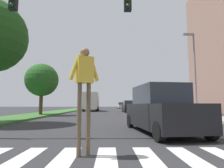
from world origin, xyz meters
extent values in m
plane|color=#2D2D30|center=(0.00, 30.00, 0.00)|extent=(140.00, 140.00, 0.00)
cube|color=silver|center=(-1.80, 8.93, 0.00)|extent=(0.45, 2.20, 0.01)
cube|color=silver|center=(-0.90, 8.93, 0.00)|extent=(0.45, 2.20, 0.01)
cube|color=silver|center=(0.00, 8.93, 0.00)|extent=(0.45, 2.20, 0.01)
cube|color=silver|center=(0.90, 8.93, 0.00)|extent=(0.45, 2.20, 0.01)
cube|color=silver|center=(1.80, 8.93, 0.00)|extent=(0.45, 2.20, 0.01)
cube|color=#386B2D|center=(-7.42, 28.00, 0.07)|extent=(3.50, 64.00, 0.15)
cylinder|color=#4C3823|center=(-7.10, 24.62, 1.42)|extent=(0.36, 0.36, 2.55)
sphere|color=#23561E|center=(-7.10, 24.62, 3.73)|extent=(3.44, 3.44, 3.44)
cube|color=#9E9991|center=(8.26, 28.00, 0.07)|extent=(3.00, 64.00, 0.15)
cube|color=black|center=(-3.60, 11.66, 5.10)|extent=(0.28, 0.20, 0.80)
sphere|color=#0F3F19|center=(-3.60, 11.54, 4.84)|extent=(0.16, 0.16, 0.16)
cube|color=black|center=(0.75, 11.66, 5.10)|extent=(0.28, 0.20, 0.80)
sphere|color=#0F3F19|center=(0.75, 11.54, 4.84)|extent=(0.16, 0.16, 0.16)
cylinder|color=slate|center=(7.76, 21.36, 3.90)|extent=(0.14, 0.14, 7.50)
cube|color=gray|center=(7.26, 21.36, 7.55)|extent=(0.90, 0.24, 0.16)
cylinder|color=brown|center=(-0.43, 9.26, 0.82)|extent=(0.14, 0.14, 1.65)
cylinder|color=brown|center=(-0.62, 9.15, 0.82)|extent=(0.14, 0.14, 1.65)
cube|color=gold|center=(-0.53, 9.21, 1.96)|extent=(0.45, 0.39, 0.62)
cylinder|color=gold|center=(-0.32, 9.32, 1.99)|extent=(0.28, 0.20, 0.58)
cylinder|color=gold|center=(-0.74, 9.09, 1.99)|extent=(0.28, 0.20, 0.58)
sphere|color=#8C664C|center=(-0.53, 9.21, 2.38)|extent=(0.30, 0.30, 0.22)
cube|color=black|center=(2.22, 12.70, 0.70)|extent=(2.48, 4.81, 0.96)
cube|color=#2D333D|center=(2.19, 12.92, 1.58)|extent=(1.99, 2.73, 0.79)
cylinder|color=black|center=(3.32, 10.97, 0.32)|extent=(0.30, 0.66, 0.64)
cylinder|color=black|center=(1.59, 10.75, 0.32)|extent=(0.30, 0.66, 0.64)
cylinder|color=black|center=(2.84, 14.64, 0.32)|extent=(0.30, 0.66, 0.64)
cylinder|color=black|center=(1.11, 14.42, 0.32)|extent=(0.30, 0.66, 0.64)
cube|color=black|center=(3.08, 33.09, 0.64)|extent=(1.95, 4.62, 0.83)
cube|color=#2D333D|center=(3.07, 33.32, 1.39)|extent=(1.67, 2.09, 0.68)
cylinder|color=black|center=(3.96, 31.27, 0.32)|extent=(0.23, 0.64, 0.64)
cylinder|color=black|center=(2.27, 31.23, 0.32)|extent=(0.23, 0.64, 0.64)
cylinder|color=black|center=(3.88, 34.95, 0.32)|extent=(0.23, 0.64, 0.64)
cylinder|color=black|center=(2.19, 34.91, 0.32)|extent=(0.23, 0.64, 0.64)
cube|color=silver|center=(-3.03, 41.80, 0.62)|extent=(2.04, 4.20, 0.79)
cube|color=#2D333D|center=(-3.02, 41.59, 1.34)|extent=(1.67, 1.95, 0.65)
cylinder|color=black|center=(-3.94, 43.33, 0.32)|extent=(0.27, 0.65, 0.64)
cylinder|color=black|center=(-2.36, 43.44, 0.32)|extent=(0.27, 0.65, 0.64)
cylinder|color=black|center=(-3.70, 40.15, 0.32)|extent=(0.27, 0.65, 0.64)
cylinder|color=black|center=(-2.12, 40.27, 0.32)|extent=(0.27, 0.65, 0.64)
cube|color=#B7B7BC|center=(3.35, 56.62, 0.64)|extent=(2.14, 4.71, 0.83)
cube|color=#2D333D|center=(3.33, 56.84, 1.39)|extent=(1.72, 2.18, 0.68)
cylinder|color=black|center=(4.30, 54.84, 0.32)|extent=(0.27, 0.66, 0.64)
cylinder|color=black|center=(2.69, 54.71, 0.32)|extent=(0.27, 0.66, 0.64)
cylinder|color=black|center=(4.00, 58.52, 0.32)|extent=(0.27, 0.66, 0.64)
cylinder|color=black|center=(2.39, 58.39, 0.32)|extent=(0.27, 0.66, 0.64)
cube|color=#B7B7BC|center=(-3.04, 39.40, 1.45)|extent=(2.30, 2.00, 2.20)
cube|color=beige|center=(-3.04, 36.30, 1.75)|extent=(2.30, 4.20, 2.70)
cylinder|color=black|center=(-4.09, 39.40, 0.45)|extent=(0.30, 0.90, 0.90)
cylinder|color=black|center=(-1.99, 39.40, 0.45)|extent=(0.30, 0.90, 0.90)
cylinder|color=black|center=(-4.09, 35.25, 0.45)|extent=(0.30, 0.90, 0.90)
cylinder|color=black|center=(-1.99, 35.25, 0.45)|extent=(0.30, 0.90, 0.90)
camera|label=1|loc=(0.06, 4.86, 1.15)|focal=30.10mm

